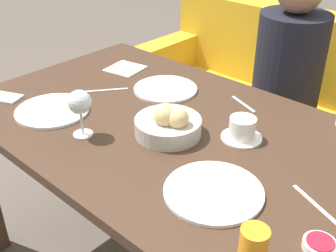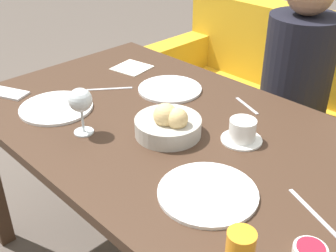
{
  "view_description": "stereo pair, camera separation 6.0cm",
  "coord_description": "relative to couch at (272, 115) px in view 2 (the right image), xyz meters",
  "views": [
    {
      "loc": [
        0.85,
        -0.89,
        1.44
      ],
      "look_at": [
        0.06,
        -0.05,
        0.77
      ],
      "focal_mm": 45.0,
      "sensor_mm": 36.0,
      "label": 1
    },
    {
      "loc": [
        0.89,
        -0.85,
        1.44
      ],
      "look_at": [
        0.06,
        -0.05,
        0.77
      ],
      "focal_mm": 45.0,
      "sensor_mm": 36.0,
      "label": 2
    }
  ],
  "objects": [
    {
      "name": "coffee_cup",
      "position": [
        0.43,
        -0.91,
        0.46
      ],
      "size": [
        0.13,
        0.13,
        0.07
      ],
      "color": "white",
      "rests_on": "dining_table"
    },
    {
      "name": "dining_table",
      "position": [
        0.18,
        -1.01,
        0.34
      ],
      "size": [
        1.41,
        0.89,
        0.74
      ],
      "color": "#3D281C",
      "rests_on": "ground_plane"
    },
    {
      "name": "plate_near_left",
      "position": [
        -0.16,
        -1.22,
        0.44
      ],
      "size": [
        0.26,
        0.26,
        0.01
      ],
      "color": "white",
      "rests_on": "dining_table"
    },
    {
      "name": "knife_silver",
      "position": [
        -0.16,
        -0.98,
        0.43
      ],
      "size": [
        0.12,
        0.15,
        0.0
      ],
      "color": "#B7B7BC",
      "rests_on": "dining_table"
    },
    {
      "name": "fork_silver",
      "position": [
        0.76,
        -1.06,
        0.43
      ],
      "size": [
        0.17,
        0.08,
        0.0
      ],
      "color": "#B7B7BC",
      "rests_on": "dining_table"
    },
    {
      "name": "couch",
      "position": [
        0.0,
        0.0,
        0.0
      ],
      "size": [
        1.43,
        0.7,
        0.85
      ],
      "color": "gold",
      "rests_on": "ground_plane"
    },
    {
      "name": "juice_glass",
      "position": [
        0.74,
        -1.33,
        0.48
      ],
      "size": [
        0.06,
        0.06,
        0.1
      ],
      "color": "orange",
      "rests_on": "dining_table"
    },
    {
      "name": "jam_bowl_berry",
      "position": [
        0.82,
        -1.18,
        0.44
      ],
      "size": [
        0.08,
        0.08,
        0.02
      ],
      "color": "white",
      "rests_on": "dining_table"
    },
    {
      "name": "plate_near_right",
      "position": [
        0.53,
        -1.19,
        0.44
      ],
      "size": [
        0.26,
        0.26,
        0.01
      ],
      "color": "white",
      "rests_on": "dining_table"
    },
    {
      "name": "seated_person",
      "position": [
        0.19,
        -0.15,
        0.18
      ],
      "size": [
        0.32,
        0.42,
        1.14
      ],
      "color": "#23232D",
      "rests_on": "ground_plane"
    },
    {
      "name": "cell_phone",
      "position": [
        -0.39,
        -1.28,
        0.44
      ],
      "size": [
        0.17,
        0.13,
        0.01
      ],
      "color": "silver",
      "rests_on": "dining_table"
    },
    {
      "name": "wine_glass",
      "position": [
        0.05,
        -1.24,
        0.54
      ],
      "size": [
        0.08,
        0.08,
        0.16
      ],
      "color": "silver",
      "rests_on": "dining_table"
    },
    {
      "name": "bread_basket",
      "position": [
        0.25,
        -1.05,
        0.47
      ],
      "size": [
        0.21,
        0.21,
        0.12
      ],
      "color": "#B2ADA3",
      "rests_on": "dining_table"
    },
    {
      "name": "plate_far_center",
      "position": [
        0.01,
        -0.82,
        0.44
      ],
      "size": [
        0.25,
        0.25,
        0.01
      ],
      "color": "white",
      "rests_on": "dining_table"
    },
    {
      "name": "spoon_coffee",
      "position": [
        0.3,
        -0.71,
        0.43
      ],
      "size": [
        0.13,
        0.06,
        0.0
      ],
      "color": "#B7B7BC",
      "rests_on": "dining_table"
    },
    {
      "name": "napkin",
      "position": [
        -0.26,
        -0.78,
        0.43
      ],
      "size": [
        0.16,
        0.16,
        0.0
      ],
      "color": "silver",
      "rests_on": "dining_table"
    }
  ]
}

